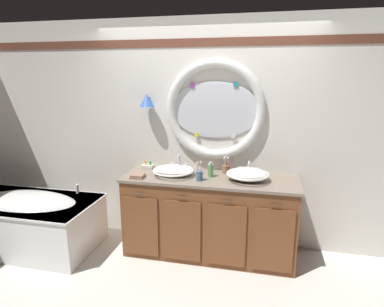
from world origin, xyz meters
name	(u,v)px	position (x,y,z in m)	size (l,w,h in m)	color
ground_plane	(194,262)	(0.00, 0.00, 0.00)	(14.00, 14.00, 0.00)	silver
back_wall_assembly	(206,132)	(0.01, 0.58, 1.33)	(6.40, 0.26, 2.60)	silver
vanity_counter	(209,215)	(0.12, 0.24, 0.45)	(1.88, 0.66, 0.90)	brown
bathtub	(30,219)	(-1.95, -0.08, 0.35)	(1.57, 0.87, 0.68)	white
sink_basin_left	(173,171)	(-0.28, 0.22, 0.96)	(0.45, 0.45, 0.11)	white
sink_basin_right	(248,174)	(0.52, 0.22, 0.97)	(0.45, 0.45, 0.13)	white
faucet_set_left	(179,164)	(-0.28, 0.47, 0.97)	(0.22, 0.11, 0.17)	silver
faucet_set_right	(249,168)	(0.52, 0.47, 0.96)	(0.24, 0.14, 0.15)	silver
toothbrush_holder_left	(199,175)	(0.03, 0.10, 0.96)	(0.08, 0.08, 0.22)	slate
toothbrush_holder_right	(226,168)	(0.27, 0.42, 0.96)	(0.09, 0.09, 0.22)	#996647
soap_dispenser	(210,170)	(0.12, 0.25, 0.98)	(0.06, 0.07, 0.17)	#6BAD66
folded_hand_towel	(138,176)	(-0.63, 0.05, 0.92)	(0.14, 0.13, 0.04)	#936B56
toiletry_basket	(148,166)	(-0.64, 0.39, 0.93)	(0.13, 0.10, 0.10)	beige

